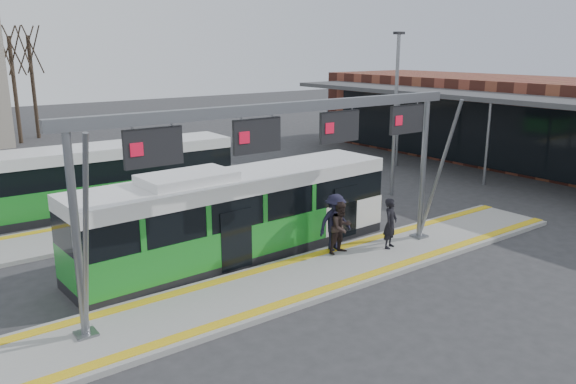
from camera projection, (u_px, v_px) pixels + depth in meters
The scene contains 15 objects.
ground at pixel (306, 280), 17.02m from camera, with size 120.00×120.00×0.00m, color #2D2D30.
platform_main at pixel (306, 277), 17.00m from camera, with size 22.00×3.00×0.15m, color gray.
platform_second at pixel (88, 234), 20.90m from camera, with size 20.00×3.00×0.15m, color gray.
tactile_main at pixel (306, 275), 16.98m from camera, with size 22.00×2.65×0.02m.
tactile_second at pixel (79, 224), 21.77m from camera, with size 20.00×0.35×0.02m.
gantry at pixel (292, 139), 15.94m from camera, with size 13.00×1.68×5.20m.
station_building at pixel (561, 124), 32.11m from camera, with size 11.50×32.00×5.00m.
hero_bus at pixel (239, 215), 18.63m from camera, with size 11.43×2.92×3.12m.
bg_bus_green at pixel (105, 178), 24.16m from camera, with size 11.20×2.69×2.79m.
passenger_a at pixel (390, 223), 19.09m from camera, with size 0.64×0.42×1.74m, color black.
passenger_b at pixel (341, 228), 18.60m from camera, with size 0.86×0.67×1.77m, color black.
passenger_c at pixel (335, 222), 18.81m from camera, with size 1.27×0.73×1.97m, color black.
tree_left at pixel (10, 51), 39.49m from camera, with size 1.40×1.40×8.60m.
tree_mid at pixel (29, 50), 41.75m from camera, with size 1.40×1.40×8.68m.
lamp_east at pixel (395, 111), 25.74m from camera, with size 0.50×0.25×7.50m.
Camera 1 is at (-9.88, -12.35, 6.85)m, focal length 35.00 mm.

